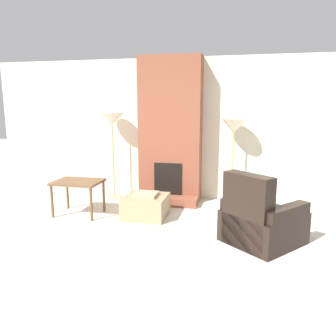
{
  "coord_description": "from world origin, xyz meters",
  "views": [
    {
      "loc": [
        1.26,
        -2.95,
        1.74
      ],
      "look_at": [
        0.0,
        2.69,
        0.63
      ],
      "focal_mm": 35.0,
      "sensor_mm": 36.0,
      "label": 1
    }
  ],
  "objects_px": {
    "ottoman": "(146,206)",
    "side_table": "(78,185)",
    "armchair": "(260,222)",
    "floor_lamp_left": "(112,123)",
    "floor_lamp_right": "(234,129)"
  },
  "relations": [
    {
      "from": "armchair",
      "to": "side_table",
      "type": "distance_m",
      "value": 2.86
    },
    {
      "from": "side_table",
      "to": "floor_lamp_left",
      "type": "relative_size",
      "value": 0.46
    },
    {
      "from": "ottoman",
      "to": "floor_lamp_left",
      "type": "height_order",
      "value": "floor_lamp_left"
    },
    {
      "from": "armchair",
      "to": "side_table",
      "type": "height_order",
      "value": "armchair"
    },
    {
      "from": "floor_lamp_left",
      "to": "floor_lamp_right",
      "type": "relative_size",
      "value": 1.06
    },
    {
      "from": "armchair",
      "to": "floor_lamp_right",
      "type": "xyz_separation_m",
      "value": [
        -0.41,
        1.63,
        1.05
      ]
    },
    {
      "from": "floor_lamp_left",
      "to": "floor_lamp_right",
      "type": "height_order",
      "value": "floor_lamp_left"
    },
    {
      "from": "floor_lamp_right",
      "to": "ottoman",
      "type": "bearing_deg",
      "value": -143.43
    },
    {
      "from": "side_table",
      "to": "floor_lamp_right",
      "type": "distance_m",
      "value": 2.76
    },
    {
      "from": "armchair",
      "to": "side_table",
      "type": "bearing_deg",
      "value": 29.57
    },
    {
      "from": "ottoman",
      "to": "side_table",
      "type": "xyz_separation_m",
      "value": [
        -1.09,
        -0.12,
        0.31
      ]
    },
    {
      "from": "ottoman",
      "to": "armchair",
      "type": "distance_m",
      "value": 1.83
    },
    {
      "from": "ottoman",
      "to": "armchair",
      "type": "bearing_deg",
      "value": -21.29
    },
    {
      "from": "side_table",
      "to": "floor_lamp_left",
      "type": "xyz_separation_m",
      "value": [
        0.17,
        1.09,
        0.94
      ]
    },
    {
      "from": "ottoman",
      "to": "side_table",
      "type": "height_order",
      "value": "side_table"
    }
  ]
}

